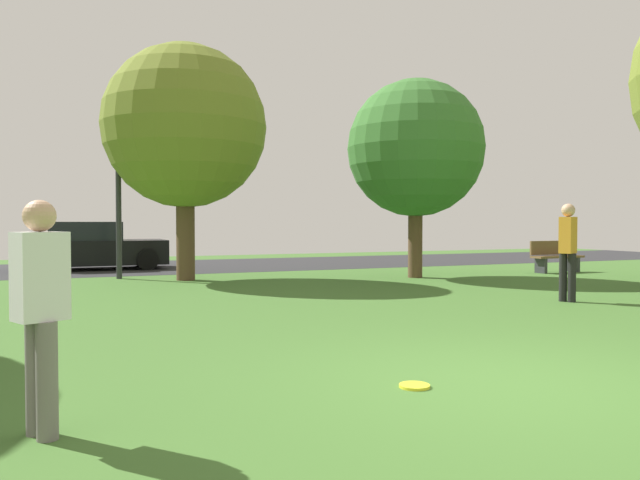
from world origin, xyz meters
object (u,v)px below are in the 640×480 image
Objects in this scene: oak_tree_right at (416,149)px; street_lamp_post at (118,190)px; person_catcher at (568,247)px; person_thrower at (41,308)px; frisbee_disc at (414,386)px; parked_car_black at (91,248)px; maple_tree_far at (185,127)px; park_bench at (556,256)px.

oak_tree_right reaches higher than street_lamp_post.
street_lamp_post is (-7.05, 7.95, 1.26)m from person_catcher.
oak_tree_right is at bearing 21.90° from person_thrower.
street_lamp_post is at bearing 96.70° from frisbee_disc.
street_lamp_post is (-1.40, 11.93, 2.24)m from frisbee_disc.
maple_tree_far is at bearing -66.84° from parked_car_black.
street_lamp_post is at bearing 57.13° from person_thrower.
oak_tree_right is 7.66m from street_lamp_post.
person_catcher is at bearing -90.76° from oak_tree_right.
person_catcher is 1.11× the size of park_bench.
person_catcher is 0.39× the size of street_lamp_post.
oak_tree_right reaches higher than person_catcher.
parked_car_black reaches higher than park_bench.
oak_tree_right is 13.06m from person_thrower.
parked_car_black is at bearing 140.88° from oak_tree_right.
street_lamp_post is at bearing -13.38° from park_bench.
maple_tree_far is at bearing 89.57° from frisbee_disc.
person_thrower is 5.91× the size of frisbee_disc.
parked_car_black is (1.08, 15.61, -0.22)m from person_thrower.
frisbee_disc is 13.77m from park_bench.
parked_car_black is 3.94m from street_lamp_post.
parked_car_black is (-1.98, 4.62, -3.12)m from maple_tree_far.
frisbee_disc is at bearing -23.20° from person_thrower.
park_bench is at bearing -13.38° from street_lamp_post.
person_catcher reaches higher than frisbee_disc.
street_lamp_post is (0.49, -3.57, 1.59)m from parked_car_black.
parked_car_black reaches higher than frisbee_disc.
maple_tree_far is 1.36× the size of parked_car_black.
parked_car_black is 2.67× the size of park_bench.
oak_tree_right is 3.20× the size of person_thrower.
person_thrower reaches higher than frisbee_disc.
frisbee_disc is (-5.65, -3.98, -0.98)m from person_catcher.
oak_tree_right is at bearing -116.17° from person_catcher.
parked_car_black is at bearing 96.97° from frisbee_disc.
park_bench is (4.64, 5.17, -0.53)m from person_catcher.
street_lamp_post is (-11.68, 2.78, 1.79)m from park_bench.
person_catcher is 0.42× the size of parked_car_black.
oak_tree_right is 2.88× the size of person_catcher.
frisbee_disc is (-0.08, -10.88, -3.76)m from maple_tree_far.
oak_tree_right is 5.87m from maple_tree_far.
person_thrower is at bearing -177.79° from frisbee_disc.
park_bench is at bearing 41.67° from frisbee_disc.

